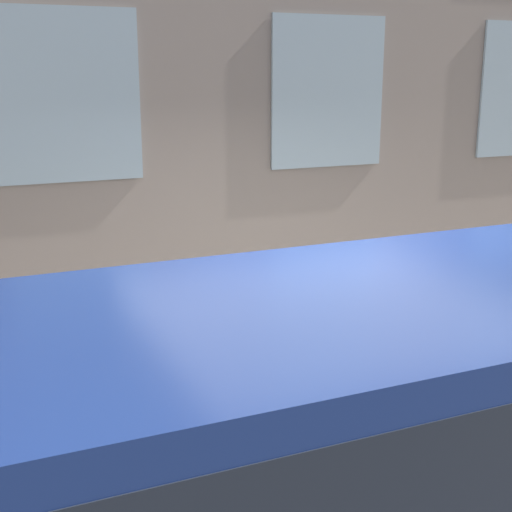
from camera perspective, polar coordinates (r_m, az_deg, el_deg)
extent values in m
plane|color=#514F4C|center=(5.35, 5.71, -16.59)|extent=(80.00, 80.00, 0.00)
cube|color=#A8A093|center=(6.24, 0.28, -10.75)|extent=(2.39, 60.00, 0.18)
cube|color=#8C9EA8|center=(7.26, 5.82, 12.89)|extent=(0.03, 1.24, 1.47)
cube|color=#8C9EA8|center=(6.41, -14.79, 12.27)|extent=(0.03, 1.24, 1.47)
cylinder|color=#2D7260|center=(5.79, 4.03, -11.76)|extent=(0.32, 0.32, 0.04)
cylinder|color=#2D7260|center=(5.67, 4.08, -9.32)|extent=(0.24, 0.24, 0.58)
sphere|color=#2C5D50|center=(5.56, 4.14, -6.58)|extent=(0.25, 0.25, 0.25)
cylinder|color=black|center=(5.53, 4.15, -5.85)|extent=(0.08, 0.08, 0.10)
cylinder|color=#2D7260|center=(5.72, 5.62, -8.38)|extent=(0.09, 0.10, 0.09)
cylinder|color=#2D7260|center=(5.57, 2.53, -8.96)|extent=(0.09, 0.10, 0.09)
cylinder|color=navy|center=(5.87, -3.72, -8.73)|extent=(0.08, 0.08, 0.53)
cylinder|color=navy|center=(5.96, -4.09, -8.34)|extent=(0.08, 0.08, 0.53)
cube|color=yellow|center=(5.75, -3.99, -4.29)|extent=(0.14, 0.10, 0.40)
cylinder|color=yellow|center=(5.66, -3.63, -4.51)|extent=(0.06, 0.06, 0.38)
cylinder|color=yellow|center=(5.84, -4.33, -3.90)|extent=(0.06, 0.06, 0.38)
sphere|color=#8C6647|center=(5.66, -4.04, -1.55)|extent=(0.18, 0.18, 0.18)
cylinder|color=black|center=(5.17, 17.26, -13.87)|extent=(0.24, 0.71, 0.71)
cube|color=navy|center=(3.28, 8.39, -9.90)|extent=(1.70, 3.23, 0.84)
cube|color=#1E232D|center=(3.28, 8.39, -9.90)|extent=(1.71, 2.97, 0.54)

